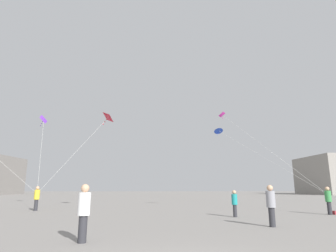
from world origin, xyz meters
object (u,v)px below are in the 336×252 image
Objects in this scene: person_in_green at (328,199)px; person_in_teal at (235,202)px; kite_violet_delta at (44,121)px; person_in_yellow at (37,197)px; handbag_beside_flyer at (334,213)px; person_in_grey at (271,204)px; kite_cobalt_diamond at (219,131)px; kite_crimson_delta at (108,118)px; kite_magenta_delta at (224,117)px; person_in_white at (84,210)px.

person_in_green is 1.14× the size of person_in_teal.
kite_violet_delta is (-23.19, 9.58, 7.51)m from person_in_green.
person_in_teal is at bearing -44.39° from person_in_yellow.
handbag_beside_flyer is (21.13, -3.85, -0.90)m from person_in_yellow.
person_in_teal is 21.22m from kite_violet_delta.
kite_cobalt_diamond is at bearing 2.55° from person_in_grey.
person_in_green is 26.20m from kite_violet_delta.
person_in_yellow is 0.27× the size of kite_crimson_delta.
kite_crimson_delta is at bearing 162.60° from handbag_beside_flyer.
kite_magenta_delta is at bearing 1.84° from person_in_grey.
kite_magenta_delta reaches higher than person_in_grey.
person_in_green is 5.64× the size of handbag_beside_flyer.
person_in_green is at bearing -164.05° from handbag_beside_flyer.
person_in_yellow is at bearing -145.08° from kite_magenta_delta.
kite_cobalt_diamond is at bearing -103.69° from person_in_green.
handbag_beside_flyer is at bearing -34.37° from person_in_yellow.
kite_cobalt_diamond is at bearing 32.63° from kite_violet_delta.
person_in_grey is at bearing 102.86° from person_in_white.
person_in_grey reaches higher than person_in_teal.
person_in_teal is at bearing -100.74° from kite_cobalt_diamond.
person_in_white is at bearing -109.97° from kite_cobalt_diamond.
kite_violet_delta reaches higher than person_in_grey.
person_in_green is 6.77m from person_in_teal.
person_in_green is 19.53m from kite_magenta_delta.
person_in_grey reaches higher than person_in_white.
kite_cobalt_diamond is (18.77, 19.20, 9.33)m from person_in_yellow.
person_in_teal is at bearing 126.20° from person_in_white.
person_in_yellow is at bearing -66.79° from kite_violet_delta.
kite_magenta_delta is at bearing 18.84° from kite_violet_delta.
kite_cobalt_diamond is (21.18, 13.57, 1.85)m from kite_violet_delta.
person_in_white is 0.10× the size of kite_magenta_delta.
kite_magenta_delta is 56.33× the size of handbag_beside_flyer.
person_in_teal is 0.85× the size of person_in_yellow.
person_in_green is 0.97× the size of person_in_yellow.
person_in_white is (-7.10, -7.85, 0.14)m from person_in_teal.
kite_cobalt_diamond is at bearing 84.29° from kite_magenta_delta.
person_in_grey is 17.51m from person_in_yellow.
person_in_yellow is (-20.78, 3.95, 0.03)m from person_in_green.
person_in_grey is 24.61m from kite_magenta_delta.
person_in_yellow is at bearing -163.45° from person_in_white.
person_in_white is (-13.75, -9.14, 0.02)m from person_in_green.
person_in_white is at bearing 14.98° from person_in_green.
kite_magenta_delta is 6.62m from kite_cobalt_diamond.
person_in_grey is 0.24× the size of kite_violet_delta.
handbag_beside_flyer is at bearing -37.66° from person_in_grey.
person_in_white is at bearing -63.23° from kite_violet_delta.
person_in_green is 0.10× the size of kite_magenta_delta.
kite_magenta_delta is (20.53, 7.00, 2.43)m from kite_violet_delta.
kite_crimson_delta is (-13.81, -17.98, -2.62)m from kite_cobalt_diamond.
person_in_green is at bearing -80.87° from kite_magenta_delta.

